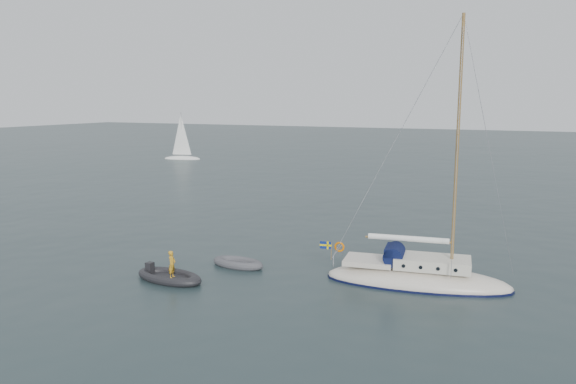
% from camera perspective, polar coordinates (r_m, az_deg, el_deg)
% --- Properties ---
extents(ground, '(300.00, 300.00, 0.00)m').
position_cam_1_polar(ground, '(25.82, 5.71, -10.38)').
color(ground, black).
rests_on(ground, ground).
extents(sailboat, '(9.12, 2.73, 12.99)m').
position_cam_1_polar(sailboat, '(27.48, 13.04, -7.20)').
color(sailboat, beige).
rests_on(sailboat, ground).
extents(dinghy, '(2.98, 1.35, 0.43)m').
position_cam_1_polar(dinghy, '(29.94, -5.11, -7.20)').
color(dinghy, '#515055').
rests_on(dinghy, ground).
extents(rib, '(3.74, 1.70, 1.53)m').
position_cam_1_polar(rib, '(28.19, -11.99, -8.32)').
color(rib, black).
rests_on(rib, ground).
extents(distant_yacht_a, '(5.54, 2.96, 7.35)m').
position_cam_1_polar(distant_yacht_a, '(84.48, -10.77, 5.41)').
color(distant_yacht_a, white).
rests_on(distant_yacht_a, ground).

